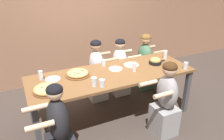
# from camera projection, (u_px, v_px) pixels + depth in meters

# --- Properties ---
(ground_plane) EXTENTS (18.00, 18.00, 0.00)m
(ground_plane) POSITION_uv_depth(u_px,v_px,m) (112.00, 117.00, 3.62)
(ground_plane) COLOR #423833
(ground_plane) RESTS_ON ground
(restaurant_back_panel) EXTENTS (10.00, 0.06, 3.20)m
(restaurant_back_panel) POSITION_uv_depth(u_px,v_px,m) (75.00, 4.00, 4.37)
(restaurant_back_panel) COLOR #9E7056
(restaurant_back_panel) RESTS_ON ground
(dining_table) EXTENTS (2.50, 0.88, 0.80)m
(dining_table) POSITION_uv_depth(u_px,v_px,m) (112.00, 78.00, 3.32)
(dining_table) COLOR brown
(dining_table) RESTS_ON ground
(pizza_board_main) EXTENTS (0.36, 0.36, 0.06)m
(pizza_board_main) POSITION_uv_depth(u_px,v_px,m) (47.00, 89.00, 2.77)
(pizza_board_main) COLOR brown
(pizza_board_main) RESTS_ON dining_table
(pizza_board_second) EXTENTS (0.36, 0.36, 0.06)m
(pizza_board_second) POSITION_uv_depth(u_px,v_px,m) (78.00, 74.00, 3.20)
(pizza_board_second) COLOR brown
(pizza_board_second) RESTS_ON dining_table
(skillet_bowl) EXTENTS (0.30, 0.20, 0.11)m
(skillet_bowl) POSITION_uv_depth(u_px,v_px,m) (155.00, 61.00, 3.60)
(skillet_bowl) COLOR black
(skillet_bowl) RESTS_ON dining_table
(empty_plate_a) EXTENTS (0.24, 0.24, 0.02)m
(empty_plate_a) POSITION_uv_depth(u_px,v_px,m) (131.00, 65.00, 3.56)
(empty_plate_a) COLOR white
(empty_plate_a) RESTS_ON dining_table
(empty_plate_b) EXTENTS (0.21, 0.21, 0.02)m
(empty_plate_b) POSITION_uv_depth(u_px,v_px,m) (116.00, 69.00, 3.42)
(empty_plate_b) COLOR white
(empty_plate_b) RESTS_ON dining_table
(empty_plate_c) EXTENTS (0.21, 0.21, 0.02)m
(empty_plate_c) POSITION_uv_depth(u_px,v_px,m) (53.00, 79.00, 3.09)
(empty_plate_c) COLOR white
(empty_plate_c) RESTS_ON dining_table
(cocktail_glass_blue) EXTENTS (0.08, 0.08, 0.13)m
(cocktail_glass_blue) POSITION_uv_depth(u_px,v_px,m) (102.00, 83.00, 2.89)
(cocktail_glass_blue) COLOR silver
(cocktail_glass_blue) RESTS_ON dining_table
(drinking_glass_a) EXTENTS (0.07, 0.07, 0.14)m
(drinking_glass_a) POSITION_uv_depth(u_px,v_px,m) (165.00, 55.00, 3.82)
(drinking_glass_a) COLOR silver
(drinking_glass_a) RESTS_ON dining_table
(drinking_glass_b) EXTENTS (0.06, 0.06, 0.14)m
(drinking_glass_b) POSITION_uv_depth(u_px,v_px,m) (134.00, 67.00, 3.33)
(drinking_glass_b) COLOR silver
(drinking_glass_b) RESTS_ON dining_table
(drinking_glass_c) EXTENTS (0.06, 0.06, 0.13)m
(drinking_glass_c) POSITION_uv_depth(u_px,v_px,m) (41.00, 75.00, 3.07)
(drinking_glass_c) COLOR silver
(drinking_glass_c) RESTS_ON dining_table
(drinking_glass_d) EXTENTS (0.07, 0.07, 0.11)m
(drinking_glass_d) POSITION_uv_depth(u_px,v_px,m) (186.00, 66.00, 3.41)
(drinking_glass_d) COLOR silver
(drinking_glass_d) RESTS_ON dining_table
(drinking_glass_e) EXTENTS (0.07, 0.07, 0.10)m
(drinking_glass_e) POSITION_uv_depth(u_px,v_px,m) (104.00, 63.00, 3.53)
(drinking_glass_e) COLOR silver
(drinking_glass_e) RESTS_ON dining_table
(drinking_glass_f) EXTENTS (0.08, 0.08, 0.12)m
(drinking_glass_f) POSITION_uv_depth(u_px,v_px,m) (94.00, 82.00, 2.90)
(drinking_glass_f) COLOR silver
(drinking_glass_f) RESTS_ON dining_table
(diner_near_left) EXTENTS (0.51, 0.40, 1.15)m
(diner_near_left) POSITION_uv_depth(u_px,v_px,m) (59.00, 133.00, 2.48)
(diner_near_left) COLOR #232328
(diner_near_left) RESTS_ON ground
(diner_near_midright) EXTENTS (0.51, 0.40, 1.13)m
(diner_near_midright) POSITION_uv_depth(u_px,v_px,m) (166.00, 102.00, 3.06)
(diner_near_midright) COLOR #99999E
(diner_near_midright) RESTS_ON ground
(diner_far_midright) EXTENTS (0.51, 0.40, 1.10)m
(diner_far_midright) POSITION_uv_depth(u_px,v_px,m) (120.00, 69.00, 4.15)
(diner_far_midright) COLOR silver
(diner_far_midright) RESTS_ON ground
(diner_far_center) EXTENTS (0.51, 0.40, 1.14)m
(diner_far_center) POSITION_uv_depth(u_px,v_px,m) (97.00, 73.00, 3.95)
(diner_far_center) COLOR silver
(diner_far_center) RESTS_ON ground
(diner_far_right) EXTENTS (0.51, 0.40, 1.13)m
(diner_far_right) POSITION_uv_depth(u_px,v_px,m) (145.00, 64.00, 4.35)
(diner_far_right) COLOR #477556
(diner_far_right) RESTS_ON ground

